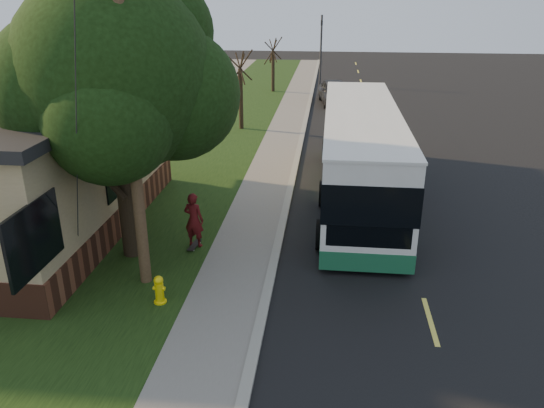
{
  "coord_description": "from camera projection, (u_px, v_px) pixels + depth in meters",
  "views": [
    {
      "loc": [
        1.41,
        -10.98,
        7.3
      ],
      "look_at": [
        -0.15,
        3.3,
        1.5
      ],
      "focal_mm": 35.0,
      "sensor_mm": 36.0,
      "label": 1
    }
  ],
  "objects": [
    {
      "name": "bare_tree_far",
      "position": [
        273.0,
        66.0,
        40.2
      ],
      "size": [
        1.38,
        1.21,
        4.03
      ],
      "color": "black",
      "rests_on": "grass_verge"
    },
    {
      "name": "transit_bus",
      "position": [
        360.0,
        152.0,
        19.48
      ],
      "size": [
        2.85,
        12.34,
        3.34
      ],
      "color": "silver",
      "rests_on": "ground"
    },
    {
      "name": "grass_verge",
      "position": [
        188.0,
        173.0,
        22.66
      ],
      "size": [
        5.0,
        80.0,
        0.07
      ],
      "primitive_type": "cube",
      "color": "black",
      "rests_on": "ground"
    },
    {
      "name": "curb",
      "position": [
        293.0,
        177.0,
        22.19
      ],
      "size": [
        0.25,
        80.0,
        0.12
      ],
      "primitive_type": "cube",
      "color": "gray",
      "rests_on": "ground"
    },
    {
      "name": "leafy_tree",
      "position": [
        118.0,
        78.0,
        13.93
      ],
      "size": [
        6.3,
        6.0,
        7.8
      ],
      "color": "black",
      "rests_on": "grass_verge"
    },
    {
      "name": "sidewalk",
      "position": [
        269.0,
        176.0,
        22.3
      ],
      "size": [
        2.0,
        80.0,
        0.08
      ],
      "primitive_type": "cube",
      "color": "slate",
      "rests_on": "ground"
    },
    {
      "name": "skateboard_main",
      "position": [
        195.0,
        245.0,
        16.07
      ],
      "size": [
        0.29,
        0.8,
        0.07
      ],
      "color": "black",
      "rests_on": "grass_verge"
    },
    {
      "name": "fire_hydrant",
      "position": [
        159.0,
        290.0,
        13.1
      ],
      "size": [
        0.32,
        0.32,
        0.74
      ],
      "color": "yellow",
      "rests_on": "grass_verge"
    },
    {
      "name": "utility_pole",
      "position": [
        129.0,
        112.0,
        12.51
      ],
      "size": [
        2.86,
        3.21,
        9.07
      ],
      "color": "#473321",
      "rests_on": "ground"
    },
    {
      "name": "distant_car",
      "position": [
        335.0,
        92.0,
        36.45
      ],
      "size": [
        2.55,
        4.96,
        1.62
      ],
      "primitive_type": "imported",
      "rotation": [
        0.0,
        0.0,
        0.14
      ],
      "color": "black",
      "rests_on": "ground"
    },
    {
      "name": "dumpster",
      "position": [
        93.0,
        172.0,
        20.45
      ],
      "size": [
        2.03,
        1.84,
        1.47
      ],
      "color": "black",
      "rests_on": "building_lot"
    },
    {
      "name": "skateboarder",
      "position": [
        194.0,
        220.0,
        15.86
      ],
      "size": [
        0.7,
        0.55,
        1.71
      ],
      "primitive_type": "imported",
      "rotation": [
        0.0,
        0.0,
        2.9
      ],
      "color": "#521012",
      "rests_on": "grass_verge"
    },
    {
      "name": "ground",
      "position": [
        264.0,
        311.0,
        13.0
      ],
      "size": [
        120.0,
        120.0,
        0.0
      ],
      "primitive_type": "plane",
      "color": "black",
      "rests_on": "ground"
    },
    {
      "name": "road",
      "position": [
        390.0,
        181.0,
        21.81
      ],
      "size": [
        8.0,
        80.0,
        0.01
      ],
      "primitive_type": "cube",
      "color": "black",
      "rests_on": "ground"
    },
    {
      "name": "bare_tree_near",
      "position": [
        241.0,
        91.0,
        29.14
      ],
      "size": [
        1.38,
        1.21,
        4.31
      ],
      "color": "black",
      "rests_on": "grass_verge"
    },
    {
      "name": "traffic_signal",
      "position": [
        321.0,
        45.0,
        43.1
      ],
      "size": [
        0.18,
        0.22,
        5.5
      ],
      "color": "#2D2D30",
      "rests_on": "ground"
    }
  ]
}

